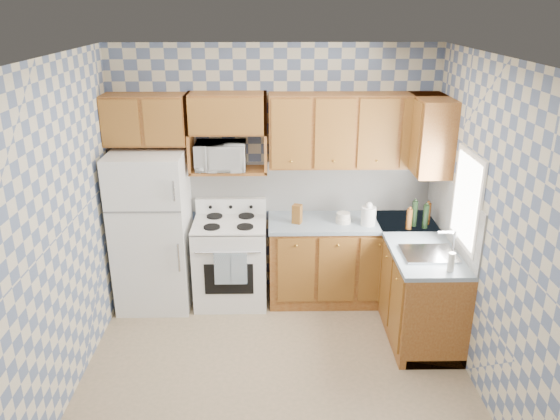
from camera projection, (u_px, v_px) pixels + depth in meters
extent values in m
plane|color=#7F7054|center=(276.00, 371.00, 4.85)|extent=(3.40, 3.40, 0.00)
cube|color=slate|center=(274.00, 173.00, 5.86)|extent=(3.40, 0.02, 2.70)
cube|color=slate|center=(486.00, 230.00, 4.39)|extent=(0.02, 3.20, 2.70)
cube|color=white|center=(311.00, 186.00, 5.91)|extent=(2.60, 0.02, 0.56)
cube|color=white|center=(452.00, 212.00, 5.19)|extent=(0.02, 1.60, 0.56)
cube|color=white|center=(153.00, 230.00, 5.69)|extent=(0.75, 0.70, 1.68)
cube|color=white|center=(231.00, 262.00, 5.87)|extent=(0.76, 0.65, 0.90)
cube|color=silver|center=(230.00, 223.00, 5.71)|extent=(0.76, 0.65, 0.02)
cube|color=white|center=(231.00, 205.00, 5.93)|extent=(0.76, 0.08, 0.17)
cube|color=navy|center=(223.00, 268.00, 5.51)|extent=(0.17, 0.02, 0.35)
cube|color=navy|center=(239.00, 268.00, 5.51)|extent=(0.17, 0.02, 0.35)
cube|color=brown|center=(350.00, 261.00, 5.92)|extent=(1.75, 0.60, 0.88)
cube|color=brown|center=(415.00, 283.00, 5.46)|extent=(0.60, 1.60, 0.88)
cube|color=slate|center=(353.00, 222.00, 5.75)|extent=(1.77, 0.63, 0.04)
cube|color=slate|center=(418.00, 241.00, 5.29)|extent=(0.63, 1.60, 0.04)
cube|color=brown|center=(355.00, 130.00, 5.54)|extent=(1.75, 0.33, 0.74)
cube|color=brown|center=(145.00, 119.00, 5.46)|extent=(0.82, 0.33, 0.50)
cube|color=brown|center=(429.00, 134.00, 5.38)|extent=(0.33, 0.70, 0.74)
cube|color=brown|center=(229.00, 170.00, 5.67)|extent=(0.80, 0.33, 0.03)
imported|color=white|center=(221.00, 156.00, 5.60)|extent=(0.51, 0.35, 0.28)
cube|color=#B7B7BC|center=(429.00, 254.00, 4.96)|extent=(0.48, 0.40, 0.03)
cube|color=white|center=(467.00, 200.00, 4.78)|extent=(0.02, 0.66, 0.86)
cylinder|color=black|center=(414.00, 214.00, 5.56)|extent=(0.06, 0.06, 0.27)
cylinder|color=black|center=(425.00, 217.00, 5.50)|extent=(0.06, 0.06, 0.25)
cylinder|color=#603412|center=(428.00, 214.00, 5.60)|extent=(0.06, 0.06, 0.23)
cylinder|color=#603412|center=(409.00, 219.00, 5.49)|extent=(0.06, 0.06, 0.21)
cube|color=brown|center=(297.00, 214.00, 5.64)|extent=(0.12, 0.12, 0.20)
cylinder|color=white|center=(368.00, 216.00, 5.59)|extent=(0.15, 0.15, 0.19)
cylinder|color=beige|center=(451.00, 262.00, 4.63)|extent=(0.06, 0.06, 0.17)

